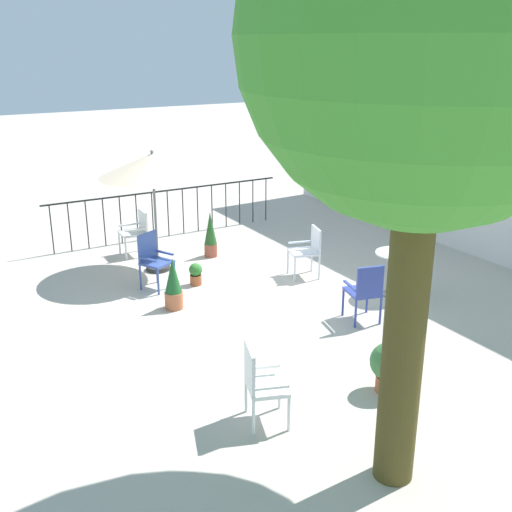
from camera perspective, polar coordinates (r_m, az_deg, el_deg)
The scene contains 15 objects.
ground_plane at distance 10.37m, azimuth 0.27°, elevation -3.65°, with size 60.00×60.00×0.00m, color #B8AEA1.
villa_facade at distance 12.86m, azimuth 19.55°, elevation 9.28°, with size 11.24×0.30×4.11m, color silver.
terrace_railing at distance 13.49m, azimuth -8.10°, elevation 4.62°, with size 0.03×5.26×1.01m.
shade_tree at distance 5.21m, azimuth 16.41°, elevation 18.82°, with size 3.19×3.04×5.58m.
patio_umbrella_0 at distance 11.14m, azimuth -9.45°, elevation 8.10°, with size 1.90×1.90×2.22m.
cafe_table_0 at distance 10.45m, azimuth 12.67°, elevation -0.88°, with size 0.68×0.68×0.75m.
patio_chair_0 at distance 11.09m, azimuth 4.81°, elevation 0.71°, with size 0.58×0.60×0.90m.
patio_chair_1 at distance 10.66m, azimuth -9.42°, elevation -0.09°, with size 0.59×0.60×0.96m.
patio_chair_2 at distance 6.89m, azimuth 0.33°, elevation -11.29°, with size 0.59×0.56×0.93m.
patio_chair_3 at distance 9.36m, azimuth 9.98°, elevation -3.02°, with size 0.57×0.54×0.93m.
patio_chair_4 at distance 12.41m, azimuth -10.88°, elevation 2.40°, with size 0.47×0.49×0.88m.
potted_plant_0 at distance 10.80m, azimuth -5.55°, elevation -1.61°, with size 0.23×0.23×0.39m.
potted_plant_1 at distance 7.70m, azimuth 12.10°, elevation -9.70°, with size 0.46×0.46×0.63m.
potted_plant_2 at distance 12.13m, azimuth -4.19°, elevation 1.95°, with size 0.25×0.25×0.90m.
potted_plant_3 at distance 9.83m, azimuth -7.59°, elevation -2.62°, with size 0.29×0.29×0.84m.
Camera 1 is at (8.26, -4.81, 4.02)m, focal length 43.67 mm.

